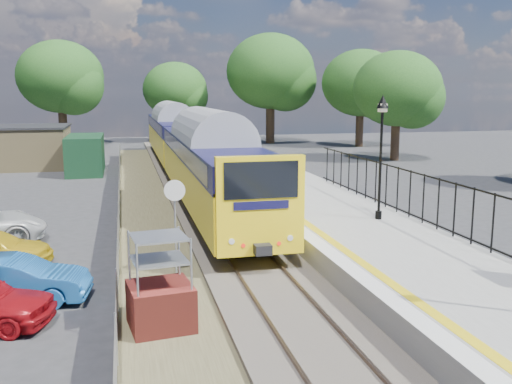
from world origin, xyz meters
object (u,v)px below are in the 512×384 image
object	(u,v)px
victorian_lamp_north	(382,128)
brick_plinth	(160,284)
train	(186,143)
speed_sign	(175,212)
car_blue	(15,280)

from	to	relation	value
victorian_lamp_north	brick_plinth	distance (m)	11.00
train	speed_sign	world-z (taller)	train
car_blue	victorian_lamp_north	bearing A→B (deg)	-66.14
speed_sign	car_blue	xyz separation A→B (m)	(-4.36, -0.81, -1.49)
train	speed_sign	distance (m)	20.24
train	car_blue	bearing A→B (deg)	-108.17
brick_plinth	victorian_lamp_north	bearing A→B (deg)	36.32
train	brick_plinth	bearing A→B (deg)	-97.72
train	victorian_lamp_north	bearing A→B (deg)	-72.94
brick_plinth	speed_sign	bearing A→B (deg)	78.67
speed_sign	car_blue	bearing A→B (deg)	-162.13
victorian_lamp_north	speed_sign	xyz separation A→B (m)	(-7.80, -2.81, -2.17)
victorian_lamp_north	train	bearing A→B (deg)	107.06
train	car_blue	distance (m)	22.06
victorian_lamp_north	speed_sign	distance (m)	8.57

